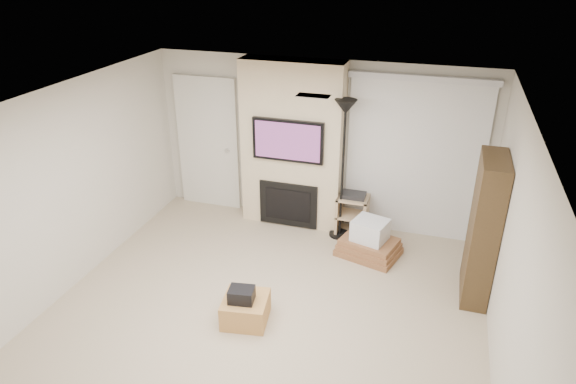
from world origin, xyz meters
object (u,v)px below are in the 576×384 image
(av_stand, at_px, (352,212))
(box_stack, at_px, (369,242))
(floor_lamp, at_px, (344,131))
(ottoman, at_px, (246,309))
(bookshelf, at_px, (484,230))

(av_stand, xyz_separation_m, box_stack, (0.35, -0.53, -0.14))
(floor_lamp, relative_size, box_stack, 2.20)
(ottoman, distance_m, av_stand, 2.47)
(ottoman, distance_m, floor_lamp, 2.74)
(ottoman, bearing_deg, av_stand, 71.64)
(av_stand, height_order, box_stack, av_stand)
(ottoman, relative_size, floor_lamp, 0.24)
(av_stand, xyz_separation_m, bookshelf, (1.72, -1.02, 0.55))
(av_stand, relative_size, bookshelf, 0.37)
(floor_lamp, relative_size, av_stand, 3.13)
(floor_lamp, xyz_separation_m, bookshelf, (1.88, -0.90, -0.73))
(floor_lamp, xyz_separation_m, box_stack, (0.50, -0.40, -1.42))
(box_stack, bearing_deg, floor_lamp, 141.16)
(ottoman, xyz_separation_m, bookshelf, (2.50, 1.32, 0.75))
(bookshelf, bearing_deg, ottoman, -152.15)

